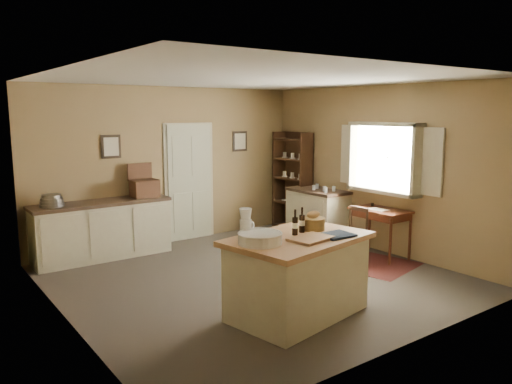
% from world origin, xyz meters
% --- Properties ---
extents(ground, '(5.00, 5.00, 0.00)m').
position_xyz_m(ground, '(0.00, 0.00, 0.00)').
color(ground, '#494238').
rests_on(ground, ground).
extents(wall_back, '(5.00, 0.10, 2.70)m').
position_xyz_m(wall_back, '(0.00, 2.50, 1.35)').
color(wall_back, olive).
rests_on(wall_back, ground).
extents(wall_front, '(5.00, 0.10, 2.70)m').
position_xyz_m(wall_front, '(0.00, -2.50, 1.35)').
color(wall_front, olive).
rests_on(wall_front, ground).
extents(wall_left, '(0.10, 5.00, 2.70)m').
position_xyz_m(wall_left, '(-2.50, 0.00, 1.35)').
color(wall_left, olive).
rests_on(wall_left, ground).
extents(wall_right, '(0.10, 5.00, 2.70)m').
position_xyz_m(wall_right, '(2.50, 0.00, 1.35)').
color(wall_right, olive).
rests_on(wall_right, ground).
extents(ceiling, '(5.00, 5.00, 0.00)m').
position_xyz_m(ceiling, '(0.00, 0.00, 2.70)').
color(ceiling, silver).
rests_on(ceiling, wall_back).
extents(door, '(0.97, 0.06, 2.11)m').
position_xyz_m(door, '(0.35, 2.47, 1.05)').
color(door, '#BABA9A').
rests_on(door, ground).
extents(framed_prints, '(2.82, 0.02, 0.38)m').
position_xyz_m(framed_prints, '(0.20, 2.48, 1.72)').
color(framed_prints, black).
rests_on(framed_prints, ground).
extents(window, '(0.25, 1.99, 1.12)m').
position_xyz_m(window, '(2.42, -0.20, 1.55)').
color(window, '#C0BB97').
rests_on(window, ground).
extents(work_island, '(1.74, 1.29, 1.20)m').
position_xyz_m(work_island, '(-0.36, -1.29, 0.48)').
color(work_island, '#C0BB97').
rests_on(work_island, ground).
extents(sideboard, '(2.11, 0.60, 1.18)m').
position_xyz_m(sideboard, '(-1.34, 2.20, 0.48)').
color(sideboard, '#C0BB97').
rests_on(sideboard, ground).
extents(rug, '(1.42, 1.80, 0.01)m').
position_xyz_m(rug, '(1.75, -0.31, 0.00)').
color(rug, '#4F1917').
rests_on(rug, ground).
extents(writing_desk, '(0.54, 0.89, 0.82)m').
position_xyz_m(writing_desk, '(2.20, -0.31, 0.67)').
color(writing_desk, '#36160B').
rests_on(writing_desk, ground).
extents(desk_chair, '(0.42, 0.42, 0.85)m').
position_xyz_m(desk_chair, '(1.48, -0.37, 0.42)').
color(desk_chair, black).
rests_on(desk_chair, ground).
extents(right_cabinet, '(0.62, 1.12, 0.99)m').
position_xyz_m(right_cabinet, '(2.20, 1.10, 0.46)').
color(right_cabinet, '#C0BB97').
rests_on(right_cabinet, ground).
extents(shelving_unit, '(0.32, 0.85, 1.89)m').
position_xyz_m(shelving_unit, '(2.35, 1.95, 0.94)').
color(shelving_unit, black).
rests_on(shelving_unit, ground).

